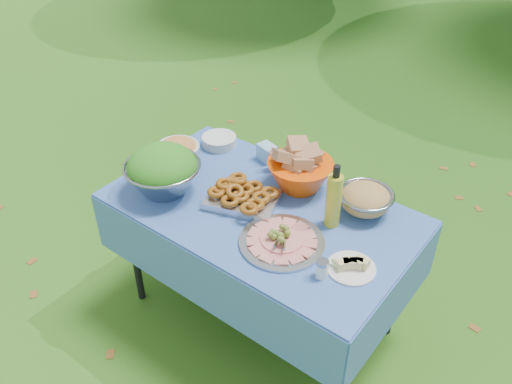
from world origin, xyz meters
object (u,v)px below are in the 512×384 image
picnic_table (261,265)px  pasta_bowl_steel (365,199)px  charcuterie_platter (282,236)px  oil_bottle (334,196)px  salad_bowl (162,170)px  plate_stack (219,141)px  bread_bowl (300,168)px

picnic_table → pasta_bowl_steel: bearing=35.0°
picnic_table → charcuterie_platter: charcuterie_platter is taller
charcuterie_platter → pasta_bowl_steel: bearing=67.9°
oil_bottle → pasta_bowl_steel: bearing=68.6°
salad_bowl → oil_bottle: oil_bottle is taller
picnic_table → oil_bottle: oil_bottle is taller
pasta_bowl_steel → charcuterie_platter: 0.46m
picnic_table → charcuterie_platter: 0.50m
oil_bottle → picnic_table: bearing=-163.2°
charcuterie_platter → oil_bottle: size_ratio=1.19×
plate_stack → charcuterie_platter: bearing=-31.1°
bread_bowl → oil_bottle: size_ratio=1.03×
bread_bowl → pasta_bowl_steel: bread_bowl is taller
salad_bowl → plate_stack: (-0.07, 0.50, -0.10)m
picnic_table → oil_bottle: 0.64m
salad_bowl → bread_bowl: salad_bowl is taller
plate_stack → picnic_table: bearing=-30.3°
bread_bowl → pasta_bowl_steel: size_ratio=1.27×
bread_bowl → oil_bottle: oil_bottle is taller
picnic_table → oil_bottle: (0.33, 0.10, 0.54)m
charcuterie_platter → oil_bottle: oil_bottle is taller
pasta_bowl_steel → oil_bottle: 0.21m
plate_stack → salad_bowl: bearing=-82.1°
salad_bowl → pasta_bowl_steel: bearing=28.4°
plate_stack → bread_bowl: size_ratio=0.58×
salad_bowl → charcuterie_platter: size_ratio=0.98×
salad_bowl → plate_stack: 0.51m
bread_bowl → oil_bottle: (0.28, -0.16, 0.05)m
salad_bowl → plate_stack: size_ratio=1.94×
pasta_bowl_steel → oil_bottle: oil_bottle is taller
salad_bowl → plate_stack: bearing=97.9°
plate_stack → charcuterie_platter: 0.89m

